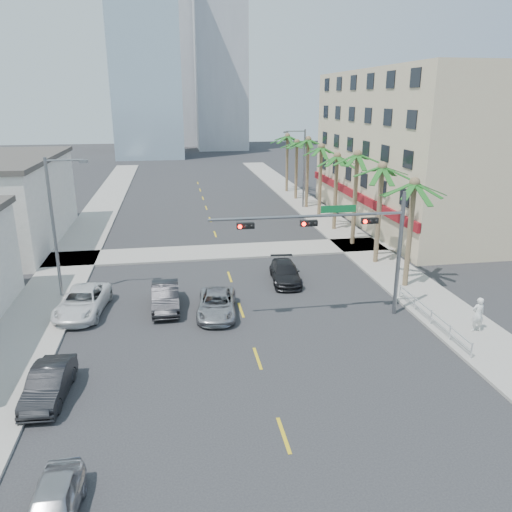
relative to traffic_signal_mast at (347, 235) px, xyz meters
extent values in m
plane|color=#262628|center=(-5.78, -7.95, -5.06)|extent=(260.00, 260.00, 0.00)
cube|color=gray|center=(6.22, 12.05, -4.99)|extent=(4.00, 120.00, 0.15)
cube|color=gray|center=(-17.78, 12.05, -4.99)|extent=(4.00, 120.00, 0.15)
cube|color=gray|center=(-5.78, 14.05, -4.99)|extent=(80.00, 4.00, 0.15)
cube|color=beige|center=(16.22, 22.05, 2.44)|extent=(15.00, 28.00, 15.00)
cube|color=maroon|center=(8.62, 22.05, -2.06)|extent=(0.30, 28.00, 0.80)
cube|color=#99B2C6|center=(-13.78, 87.05, 18.94)|extent=(14.00, 14.00, 48.00)
cube|color=#ADADB2|center=(3.22, 102.05, 24.94)|extent=(12.00, 12.00, 60.00)
cube|color=#ADADB2|center=(-8.78, 117.05, 15.94)|extent=(16.00, 16.00, 42.00)
cylinder|color=slate|center=(3.22, 0.05, -1.46)|extent=(0.24, 0.24, 7.20)
cylinder|color=slate|center=(-2.28, 0.05, 1.14)|extent=(11.00, 0.16, 0.16)
cube|color=#0C662D|center=(-0.58, 0.05, 1.49)|extent=(2.00, 0.05, 0.40)
cube|color=black|center=(1.22, -0.10, 0.79)|extent=(0.95, 0.28, 0.32)
sphere|color=#FF0C05|center=(0.90, -0.26, 0.79)|extent=(0.22, 0.22, 0.22)
cube|color=black|center=(-2.28, -0.10, 0.79)|extent=(0.95, 0.28, 0.32)
sphere|color=#FF0C05|center=(-2.60, -0.26, 0.79)|extent=(0.22, 0.22, 0.22)
cube|color=black|center=(-5.78, -0.10, 0.79)|extent=(0.95, 0.28, 0.32)
sphere|color=#FF0C05|center=(-6.10, -0.26, 0.79)|extent=(0.22, 0.22, 0.22)
cylinder|color=brown|center=(5.82, 4.05, -1.46)|extent=(0.36, 0.36, 7.20)
cylinder|color=brown|center=(5.82, 9.25, -1.28)|extent=(0.36, 0.36, 7.56)
cylinder|color=brown|center=(5.82, 14.45, -1.10)|extent=(0.36, 0.36, 7.92)
cylinder|color=brown|center=(5.82, 19.65, -1.46)|extent=(0.36, 0.36, 7.20)
cylinder|color=brown|center=(5.82, 24.85, -1.28)|extent=(0.36, 0.36, 7.56)
cylinder|color=brown|center=(5.82, 30.05, -1.10)|extent=(0.36, 0.36, 7.92)
cylinder|color=brown|center=(5.82, 35.25, -1.46)|extent=(0.36, 0.36, 7.20)
cylinder|color=brown|center=(5.82, 40.45, -1.28)|extent=(0.36, 0.36, 7.56)
cylinder|color=slate|center=(-16.98, 6.05, -0.56)|extent=(0.20, 0.20, 9.00)
cylinder|color=slate|center=(-15.88, 6.05, 3.74)|extent=(2.20, 0.12, 0.12)
cube|color=slate|center=(-14.78, 6.05, 3.64)|extent=(0.50, 0.25, 0.18)
cylinder|color=slate|center=(5.42, 30.05, -0.56)|extent=(0.20, 0.20, 9.00)
cylinder|color=slate|center=(4.32, 30.05, 3.74)|extent=(2.20, 0.12, 0.12)
cube|color=slate|center=(3.22, 30.05, 3.64)|extent=(0.50, 0.25, 0.18)
cylinder|color=silver|center=(4.52, -1.95, -4.51)|extent=(0.08, 8.00, 0.08)
cylinder|color=silver|center=(4.52, -1.95, -4.16)|extent=(0.08, 8.00, 0.08)
cylinder|color=silver|center=(4.52, -5.95, -4.56)|extent=(0.08, 0.08, 1.00)
cylinder|color=silver|center=(4.52, -3.95, -4.56)|extent=(0.08, 0.08, 1.00)
cylinder|color=silver|center=(4.52, -1.95, -4.56)|extent=(0.08, 0.08, 1.00)
cylinder|color=silver|center=(4.52, 0.05, -4.56)|extent=(0.08, 0.08, 1.00)
cylinder|color=silver|center=(4.52, 2.05, -4.56)|extent=(0.08, 0.08, 1.00)
imported|color=#AFAFB4|center=(-13.58, -12.90, -4.42)|extent=(1.64, 3.83, 1.29)
imported|color=black|center=(-15.18, -5.84, -4.37)|extent=(1.71, 4.30, 1.39)
imported|color=white|center=(-15.18, 3.14, -4.31)|extent=(3.10, 5.63, 1.49)
imported|color=black|center=(-10.30, 3.08, -4.30)|extent=(1.68, 4.66, 1.53)
imported|color=#A2A2A7|center=(-7.28, 1.65, -4.40)|extent=(2.79, 5.03, 1.33)
imported|color=black|center=(-2.05, 6.42, -4.38)|extent=(2.32, 4.85, 1.36)
imported|color=white|center=(6.53, -3.18, -3.93)|extent=(0.73, 0.49, 1.96)
camera|label=1|loc=(-9.50, -25.73, 7.34)|focal=35.00mm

